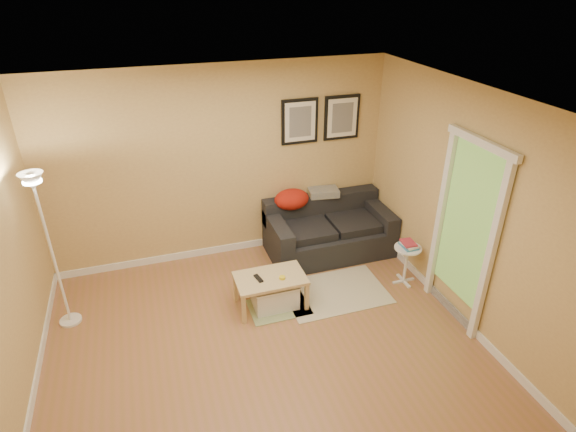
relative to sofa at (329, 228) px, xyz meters
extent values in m
plane|color=#9C6343|center=(-1.38, -1.53, -0.38)|extent=(4.50, 4.50, 0.00)
plane|color=white|center=(-1.38, -1.53, 2.23)|extent=(4.50, 4.50, 0.00)
plane|color=tan|center=(-1.38, 0.47, 0.92)|extent=(4.50, 0.00, 4.50)
plane|color=tan|center=(-1.38, -3.53, 0.92)|extent=(4.50, 0.00, 4.50)
plane|color=tan|center=(0.87, -1.53, 0.92)|extent=(0.00, 4.00, 4.00)
cube|color=white|center=(-1.38, 0.46, -0.33)|extent=(4.50, 0.02, 0.10)
cube|color=white|center=(-3.62, -1.53, -0.33)|extent=(0.02, 4.00, 0.10)
cube|color=white|center=(0.86, -1.53, -0.33)|extent=(0.02, 4.00, 0.10)
cube|color=beige|center=(-0.29, -0.92, -0.37)|extent=(1.25, 0.85, 0.01)
cube|color=#668C4C|center=(-1.04, -0.98, -0.37)|extent=(0.70, 0.50, 0.01)
cube|color=black|center=(-1.26, -0.90, 0.04)|extent=(0.08, 0.17, 0.02)
cylinder|color=yellow|center=(-1.00, -0.98, 0.05)|extent=(0.07, 0.07, 0.03)
camera|label=1|loc=(-2.32, -5.22, 3.21)|focal=29.29mm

